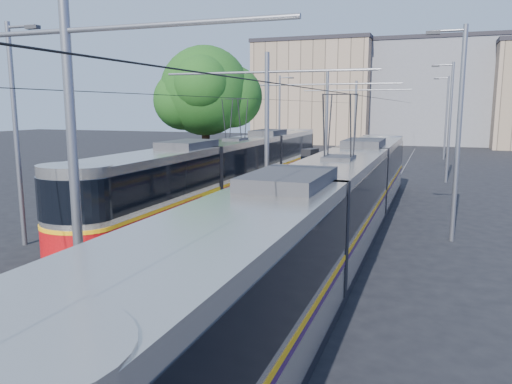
% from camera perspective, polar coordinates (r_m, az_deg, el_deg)
% --- Properties ---
extents(ground, '(160.00, 160.00, 0.00)m').
position_cam_1_polar(ground, '(14.68, -9.02, -10.66)').
color(ground, black).
rests_on(ground, ground).
extents(platform, '(4.00, 50.00, 0.30)m').
position_cam_1_polar(platform, '(30.18, 6.69, 0.24)').
color(platform, gray).
rests_on(platform, ground).
extents(tactile_strip_left, '(0.70, 50.00, 0.01)m').
position_cam_1_polar(tactile_strip_left, '(30.52, 4.05, 0.68)').
color(tactile_strip_left, gray).
rests_on(tactile_strip_left, platform).
extents(tactile_strip_right, '(0.70, 50.00, 0.01)m').
position_cam_1_polar(tactile_strip_right, '(29.87, 9.41, 0.38)').
color(tactile_strip_right, gray).
rests_on(tactile_strip_right, platform).
extents(rails, '(8.71, 70.00, 0.03)m').
position_cam_1_polar(rails, '(30.21, 6.69, -0.01)').
color(rails, gray).
rests_on(rails, ground).
extents(tram_left, '(2.43, 27.99, 5.50)m').
position_cam_1_polar(tram_left, '(27.54, -2.35, 2.67)').
color(tram_left, black).
rests_on(tram_left, ground).
extents(tram_right, '(2.43, 31.03, 5.50)m').
position_cam_1_polar(tram_right, '(17.72, 9.32, -0.90)').
color(tram_right, black).
rests_on(tram_right, ground).
extents(catenary, '(9.20, 70.00, 7.00)m').
position_cam_1_polar(catenary, '(27.02, 5.48, 8.48)').
color(catenary, gray).
rests_on(catenary, platform).
extents(street_lamps, '(15.18, 38.22, 8.00)m').
position_cam_1_polar(street_lamps, '(33.70, 8.41, 8.08)').
color(street_lamps, gray).
rests_on(street_lamps, ground).
extents(shelter, '(0.91, 1.20, 2.36)m').
position_cam_1_polar(shelter, '(29.55, 6.17, 2.76)').
color(shelter, black).
rests_on(shelter, platform).
extents(tree, '(6.05, 5.59, 8.79)m').
position_cam_1_polar(tree, '(31.56, -5.06, 11.24)').
color(tree, '#382314').
rests_on(tree, ground).
extents(building_left, '(16.32, 12.24, 14.28)m').
position_cam_1_polar(building_left, '(73.95, 6.92, 11.24)').
color(building_left, tan).
rests_on(building_left, ground).
extents(building_centre, '(18.36, 14.28, 14.20)m').
position_cam_1_polar(building_centre, '(76.04, 19.66, 10.68)').
color(building_centre, gray).
rests_on(building_centre, ground).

